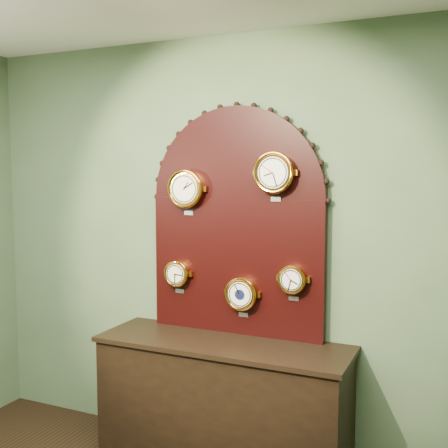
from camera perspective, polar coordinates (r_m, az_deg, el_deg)
The scene contains 8 objects.
wall_back at distance 3.73m, azimuth 1.58°, elevation -2.40°, with size 4.00×4.00×0.00m, color #4F6948.
shop_counter at distance 3.77m, azimuth -0.13°, elevation -18.18°, with size 1.60×0.50×0.80m, color black.
display_board at distance 3.66m, azimuth 1.29°, elevation 1.00°, with size 1.26×0.06×1.53m.
roman_clock at distance 3.73m, azimuth -3.90°, elevation 3.62°, with size 0.26×0.08×0.31m.
arabic_clock at distance 3.48m, azimuth 5.18°, elevation 5.27°, with size 0.26×0.08×0.31m.
hygrometer at distance 3.84m, azimuth -4.79°, elevation -5.07°, with size 0.18×0.08×0.23m.
barometer at distance 3.65m, azimuth 1.82°, elevation -7.15°, with size 0.22×0.08×0.27m.
tide_clock at distance 3.51m, azimuth 7.03°, elevation -5.63°, with size 0.18×0.08×0.24m.
Camera 1 is at (1.43, -0.91, 1.93)m, focal length 44.63 mm.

